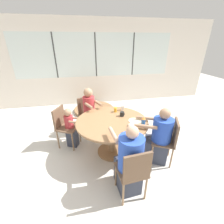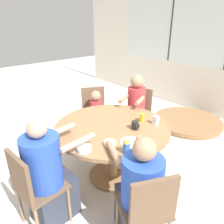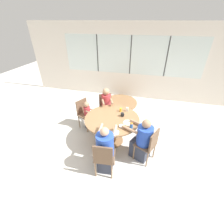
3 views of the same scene
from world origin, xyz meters
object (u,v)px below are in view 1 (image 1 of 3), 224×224
Objects in this scene: person_man_teal_shirt at (158,139)px; milk_carton_small at (122,108)px; chair_for_man_blue_shirt at (87,112)px; juice_glass at (115,110)px; bowl_cereal at (132,134)px; person_man_blue_shirt at (90,114)px; chair_for_toddler at (64,124)px; person_woman_green_shirt at (129,163)px; chair_for_woman_green_shirt at (134,171)px; bowl_white_shallow at (132,126)px; sippy_cup at (143,121)px; coffee_mug at (122,114)px; folded_table_stack at (94,109)px; chair_for_man_teal_shirt at (169,138)px; person_toddler at (71,129)px.

milk_carton_small is at bearing 56.68° from person_man_teal_shirt.
chair_for_man_blue_shirt is 9.15× the size of juice_glass.
person_man_blue_shirt is at bearing 113.68° from bowl_cereal.
juice_glass is at bearing 110.88° from chair_for_toddler.
person_man_blue_shirt is (-0.46, 1.69, 0.03)m from person_woman_green_shirt.
chair_for_woman_green_shirt is 6.04× the size of bowl_cereal.
milk_carton_small is at bearing 89.10° from bowl_white_shallow.
sippy_cup reaches higher than juice_glass.
bowl_cereal is (-0.58, -0.17, 0.28)m from person_man_teal_shirt.
person_man_blue_shirt is at bearing 129.65° from sippy_cup.
bowl_white_shallow is at bearing 96.59° from person_man_blue_shirt.
milk_carton_small is at bearing 74.78° from coffee_mug.
person_woman_green_shirt is 10.65× the size of milk_carton_small.
milk_carton_small is (-0.21, 0.69, -0.03)m from sippy_cup.
person_man_blue_shirt is 0.94m from coffee_mug.
person_woman_green_shirt is 7.24× the size of sippy_cup.
juice_glass is 1.95m from folded_table_stack.
person_man_blue_shirt reaches higher than chair_for_toddler.
chair_for_woman_green_shirt is 1.44m from juice_glass.
coffee_mug is 0.77× the size of bowl_white_shallow.
bowl_white_shallow is 0.27m from bowl_cereal.
chair_for_man_teal_shirt is 5.56× the size of sippy_cup.
person_woman_green_shirt is (0.53, -1.84, -0.02)m from chair_for_man_blue_shirt.
sippy_cup is (0.28, -0.42, 0.03)m from coffee_mug.
chair_for_woman_green_shirt is at bearing -103.44° from bowl_cereal.
sippy_cup is (1.33, -0.65, 0.40)m from person_toddler.
person_woman_green_shirt reaches higher than bowl_white_shallow.
chair_for_man_teal_shirt is 9.15× the size of juice_glass.
juice_glass is 0.07× the size of folded_table_stack.
person_woman_green_shirt reaches higher than chair_for_man_blue_shirt.
chair_for_man_blue_shirt is 0.16m from person_man_blue_shirt.
bowl_cereal is at bearing -81.21° from folded_table_stack.
bowl_white_shallow is (-0.66, 0.16, 0.23)m from chair_for_man_teal_shirt.
person_man_teal_shirt is at bearing 108.06° from chair_for_man_blue_shirt.
person_man_teal_shirt is at bearing -58.55° from milk_carton_small.
milk_carton_small is at bearing 84.56° from bowl_cereal.
chair_for_man_blue_shirt reaches higher than bowl_white_shallow.
person_toddler is 1.03m from juice_glass.
sippy_cup reaches higher than bowl_white_shallow.
chair_for_woman_green_shirt is at bearing -91.93° from juice_glass.
coffee_mug is 0.69m from bowl_cereal.
person_woman_green_shirt is 1.28m from juice_glass.
person_man_teal_shirt reaches higher than chair_for_woman_green_shirt.
person_man_teal_shirt is at bearing 90.00° from chair_for_man_teal_shirt.
person_woman_green_shirt is (-0.02, 0.17, -0.02)m from chair_for_woman_green_shirt.
juice_glass is at bearing -161.03° from milk_carton_small.
chair_for_man_teal_shirt is 8.19× the size of milk_carton_small.
coffee_mug is at bearing 98.28° from bowl_white_shallow.
bowl_cereal is (1.17, -0.99, 0.23)m from chair_for_toddler.
sippy_cup reaches higher than coffee_mug.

